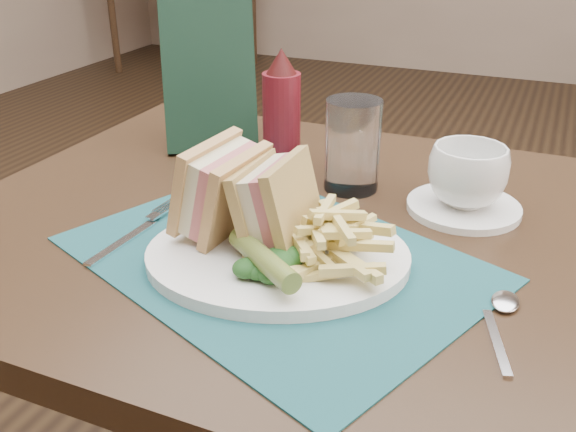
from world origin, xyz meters
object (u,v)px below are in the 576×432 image
object	(u,v)px
placemat	(275,258)
coffee_cup	(468,176)
plate	(278,256)
table_bg_left	(185,15)
sandwich_half_a	(205,185)
drinking_glass	(353,145)
sandwich_half_b	(260,199)
saucer	(463,207)
table_main	(295,430)
ketchup_bottle	(282,112)
check_presenter	(209,76)

from	to	relation	value
placemat	coffee_cup	size ratio (longest dim) A/B	4.49
plate	table_bg_left	bearing A→B (deg)	103.56
sandwich_half_a	drinking_glass	size ratio (longest dim) A/B	0.87
sandwich_half_a	sandwich_half_b	world-z (taller)	sandwich_half_a
sandwich_half_b	coffee_cup	bearing A→B (deg)	47.06
placemat	saucer	world-z (taller)	saucer
table_main	sandwich_half_a	size ratio (longest dim) A/B	7.94
table_bg_left	drinking_glass	distance (m)	4.02
coffee_cup	drinking_glass	xyz separation A→B (m)	(-0.16, 0.01, 0.01)
table_main	drinking_glass	bearing A→B (deg)	72.57
sandwich_half_a	ketchup_bottle	size ratio (longest dim) A/B	0.61
plate	drinking_glass	xyz separation A→B (m)	(0.01, 0.24, 0.06)
check_presenter	table_bg_left	bearing A→B (deg)	91.78
placemat	coffee_cup	bearing A→B (deg)	50.45
placemat	sandwich_half_a	world-z (taller)	sandwich_half_a
plate	sandwich_half_b	bearing A→B (deg)	133.62
table_bg_left	sandwich_half_b	bearing A→B (deg)	-57.04
ketchup_bottle	table_main	bearing A→B (deg)	-59.84
table_main	sandwich_half_b	distance (m)	0.46
table_main	ketchup_bottle	bearing A→B (deg)	120.16
drinking_glass	table_main	bearing A→B (deg)	-107.43
table_bg_left	sandwich_half_b	distance (m)	4.18
sandwich_half_a	drinking_glass	distance (m)	0.24
table_main	sandwich_half_b	world-z (taller)	sandwich_half_b
table_main	sandwich_half_b	bearing A→B (deg)	-90.60
table_main	check_presenter	xyz separation A→B (m)	(-0.23, 0.20, 0.49)
ketchup_bottle	plate	bearing A→B (deg)	-67.35
table_bg_left	plate	bearing A→B (deg)	-56.83
sandwich_half_a	drinking_glass	xyz separation A→B (m)	(0.11, 0.22, -0.01)
table_bg_left	drinking_glass	size ratio (longest dim) A/B	6.92
table_bg_left	coffee_cup	distance (m)	4.12
plate	saucer	world-z (taller)	plate
sandwich_half_a	ketchup_bottle	world-z (taller)	ketchup_bottle
placemat	sandwich_half_b	world-z (taller)	sandwich_half_b
sandwich_half_a	saucer	distance (m)	0.35
placemat	drinking_glass	xyz separation A→B (m)	(0.02, 0.23, 0.06)
placemat	plate	world-z (taller)	plate
plate	check_presenter	distance (m)	0.42
saucer	drinking_glass	world-z (taller)	drinking_glass
sandwich_half_b	ketchup_bottle	size ratio (longest dim) A/B	0.57
ketchup_bottle	saucer	bearing A→B (deg)	-6.98
sandwich_half_b	ketchup_bottle	bearing A→B (deg)	108.72
table_main	coffee_cup	distance (m)	0.48
sandwich_half_b	saucer	bearing A→B (deg)	47.06
drinking_glass	saucer	bearing A→B (deg)	-4.37
plate	drinking_glass	distance (m)	0.24
saucer	sandwich_half_a	bearing A→B (deg)	-142.99
placemat	plate	distance (m)	0.01
ketchup_bottle	sandwich_half_b	bearing A→B (deg)	-71.89
plate	check_presenter	size ratio (longest dim) A/B	1.23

